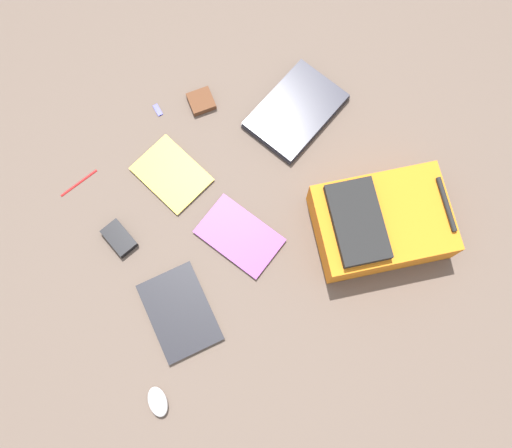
% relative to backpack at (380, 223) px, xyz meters
% --- Properties ---
extents(ground_plane, '(3.88, 3.88, 0.00)m').
position_rel_backpack_xyz_m(ground_plane, '(-0.37, 0.24, -0.07)').
color(ground_plane, brown).
extents(backpack, '(0.50, 0.43, 0.17)m').
position_rel_backpack_xyz_m(backpack, '(0.00, 0.00, 0.00)').
color(backpack, orange).
rests_on(backpack, ground_plane).
extents(laptop, '(0.39, 0.31, 0.03)m').
position_rel_backpack_xyz_m(laptop, '(0.01, 0.50, -0.06)').
color(laptop, '#24242C').
rests_on(laptop, ground_plane).
extents(book_manual, '(0.23, 0.30, 0.02)m').
position_rel_backpack_xyz_m(book_manual, '(-0.70, 0.11, -0.07)').
color(book_manual, silver).
rests_on(book_manual, ground_plane).
extents(book_red, '(0.25, 0.31, 0.01)m').
position_rel_backpack_xyz_m(book_red, '(-0.40, 0.22, -0.07)').
color(book_red, silver).
rests_on(book_red, ground_plane).
extents(book_blue, '(0.23, 0.28, 0.01)m').
position_rel_backpack_xyz_m(book_blue, '(-0.48, 0.54, -0.07)').
color(book_blue, silver).
rests_on(book_blue, ground_plane).
extents(computer_mouse, '(0.07, 0.10, 0.04)m').
position_rel_backpack_xyz_m(computer_mouse, '(-0.90, -0.09, -0.06)').
color(computer_mouse, silver).
rests_on(computer_mouse, ground_plane).
extents(power_brick, '(0.09, 0.12, 0.03)m').
position_rel_backpack_xyz_m(power_brick, '(-0.75, 0.43, -0.06)').
color(power_brick, black).
rests_on(power_brick, ground_plane).
extents(pen_black, '(0.15, 0.03, 0.01)m').
position_rel_backpack_xyz_m(pen_black, '(-0.77, 0.69, -0.07)').
color(pen_black, red).
rests_on(pen_black, ground_plane).
extents(earbud_pouch, '(0.10, 0.10, 0.02)m').
position_rel_backpack_xyz_m(earbud_pouch, '(-0.25, 0.72, -0.06)').
color(earbud_pouch, '#59331E').
rests_on(earbud_pouch, ground_plane).
extents(usb_stick, '(0.02, 0.05, 0.01)m').
position_rel_backpack_xyz_m(usb_stick, '(-0.40, 0.78, -0.07)').
color(usb_stick, '#191999').
rests_on(usb_stick, ground_plane).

